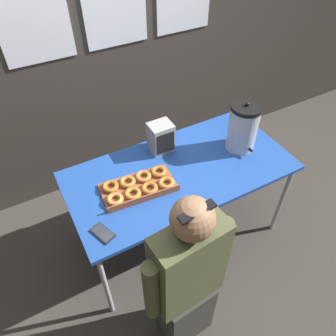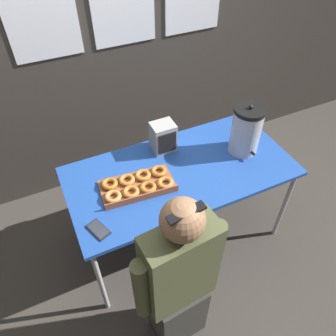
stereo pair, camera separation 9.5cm
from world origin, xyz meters
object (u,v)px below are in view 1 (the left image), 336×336
(donut_box, at_px, (138,186))
(space_heater, at_px, (161,137))
(person_seated, at_px, (187,281))
(coffee_urn, at_px, (243,127))
(cell_phone, at_px, (103,233))

(donut_box, bearing_deg, space_heater, 46.47)
(donut_box, xyz_separation_m, person_seated, (-0.02, -0.64, -0.14))
(coffee_urn, relative_size, person_seated, 0.30)
(coffee_urn, height_order, person_seated, person_seated)
(donut_box, relative_size, space_heater, 2.24)
(person_seated, bearing_deg, space_heater, -114.08)
(space_heater, bearing_deg, cell_phone, -142.47)
(cell_phone, relative_size, person_seated, 0.12)
(cell_phone, distance_m, person_seated, 0.54)
(coffee_urn, xyz_separation_m, person_seated, (-0.84, -0.66, -0.30))
(space_heater, xyz_separation_m, person_seated, (-0.32, -0.91, -0.23))
(coffee_urn, xyz_separation_m, cell_phone, (-1.15, -0.24, -0.17))
(donut_box, relative_size, cell_phone, 3.06)
(coffee_urn, xyz_separation_m, space_heater, (-0.52, 0.25, -0.07))
(cell_phone, bearing_deg, person_seated, -74.48)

